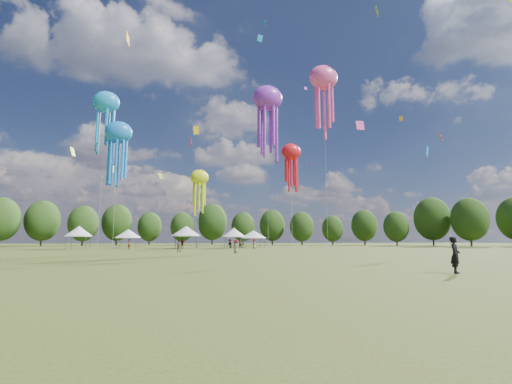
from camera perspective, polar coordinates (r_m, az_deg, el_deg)
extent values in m
plane|color=#384416|center=(17.28, 4.79, -13.13)|extent=(300.00, 300.00, 0.00)
imported|color=black|center=(20.07, 29.55, -8.85)|extent=(0.77, 0.75, 1.78)
imported|color=gray|center=(48.97, -12.41, -8.52)|extent=(0.97, 0.90, 1.60)
imported|color=gray|center=(65.74, -0.29, -8.38)|extent=(0.81, 1.00, 1.76)
imported|color=gray|center=(73.15, -4.22, -8.33)|extent=(0.93, 1.01, 1.68)
imported|color=gray|center=(67.75, -4.25, -8.37)|extent=(1.27, 1.09, 1.71)
imported|color=gray|center=(69.59, -11.86, -8.14)|extent=(1.13, 0.56, 1.85)
imported|color=gray|center=(68.35, -2.54, -8.34)|extent=(1.68, 0.59, 1.79)
imported|color=gray|center=(64.51, -19.90, -7.95)|extent=(0.46, 0.66, 1.74)
imported|color=gray|center=(43.44, -3.29, -8.80)|extent=(0.90, 0.95, 1.63)
cylinder|color=#47474C|center=(69.30, -28.45, -7.27)|extent=(0.08, 0.08, 2.14)
cylinder|color=#47474C|center=(72.36, -27.74, -7.30)|extent=(0.08, 0.08, 2.14)
cylinder|color=#47474C|center=(68.47, -25.88, -7.43)|extent=(0.08, 0.08, 2.14)
cylinder|color=#47474C|center=(71.57, -25.27, -7.45)|extent=(0.08, 0.08, 2.14)
cube|color=white|center=(70.41, -26.78, -6.45)|extent=(3.59, 3.59, 0.10)
cone|color=white|center=(70.42, -26.73, -5.67)|extent=(4.66, 4.66, 1.83)
cylinder|color=#47474C|center=(71.32, -21.59, -7.74)|extent=(0.08, 0.08, 1.91)
cylinder|color=#47474C|center=(74.67, -21.15, -7.73)|extent=(0.08, 0.08, 1.91)
cylinder|color=#47474C|center=(70.83, -18.85, -7.87)|extent=(0.08, 0.08, 1.91)
cylinder|color=#47474C|center=(74.21, -18.54, -7.85)|extent=(0.08, 0.08, 1.91)
cube|color=white|center=(72.74, -20.00, -7.01)|extent=(3.80, 3.80, 0.10)
cone|color=white|center=(72.74, -19.97, -6.32)|extent=(4.94, 4.94, 1.64)
cylinder|color=#47474C|center=(66.48, -12.96, -7.98)|extent=(0.08, 0.08, 2.23)
cylinder|color=#47474C|center=(70.46, -12.91, -7.95)|extent=(0.08, 0.08, 2.23)
cylinder|color=#47474C|center=(66.54, -9.51, -8.07)|extent=(0.08, 0.08, 2.23)
cylinder|color=#47474C|center=(70.51, -9.65, -8.04)|extent=(0.08, 0.08, 2.23)
cube|color=white|center=(68.47, -11.23, -7.04)|extent=(4.38, 4.38, 0.10)
cone|color=white|center=(68.48, -11.21, -6.19)|extent=(5.69, 5.69, 1.91)
cylinder|color=#47474C|center=(69.61, -4.78, -8.18)|extent=(0.08, 0.08, 2.11)
cylinder|color=#47474C|center=(72.86, -5.10, -8.15)|extent=(0.08, 0.08, 2.11)
cylinder|color=#47474C|center=(70.10, -2.09, -8.20)|extent=(0.08, 0.08, 2.11)
cylinder|color=#47474C|center=(73.32, -2.53, -8.17)|extent=(0.08, 0.08, 2.11)
cube|color=white|center=(71.45, -3.62, -7.29)|extent=(3.67, 3.67, 0.10)
cone|color=white|center=(71.47, -3.61, -6.53)|extent=(4.77, 4.77, 1.81)
cylinder|color=#47474C|center=(73.37, -1.61, -8.26)|extent=(0.08, 0.08, 1.89)
cylinder|color=#47474C|center=(77.18, -2.13, -8.23)|extent=(0.08, 0.08, 1.89)
cylinder|color=#47474C|center=(74.16, 1.36, -8.26)|extent=(0.08, 0.08, 1.89)
cylinder|color=#47474C|center=(77.93, 0.70, -8.23)|extent=(0.08, 0.08, 1.89)
cube|color=white|center=(75.63, -0.42, -7.49)|extent=(4.26, 4.26, 0.10)
cone|color=white|center=(75.64, -0.42, -6.84)|extent=(5.54, 5.54, 1.62)
ellipsoid|color=blue|center=(59.47, -21.35, 8.97)|extent=(4.13, 2.89, 3.51)
cylinder|color=beige|center=(57.60, -21.79, 0.26)|extent=(0.03, 0.03, 18.18)
ellipsoid|color=purple|center=(60.97, 1.88, 14.96)|extent=(4.99, 3.50, 4.25)
cylinder|color=beige|center=(57.31, 1.93, 3.28)|extent=(0.03, 0.03, 25.14)
ellipsoid|color=red|center=(56.87, 5.69, 6.49)|extent=(3.15, 2.21, 2.68)
cylinder|color=beige|center=(55.48, 5.80, -1.32)|extent=(0.03, 0.03, 15.56)
ellipsoid|color=#1993D6|center=(63.69, -23.07, 13.24)|extent=(4.18, 2.93, 3.56)
cylinder|color=beige|center=(60.59, -23.66, 2.67)|extent=(0.03, 0.03, 23.76)
ellipsoid|color=#DFF018|center=(50.97, -9.14, 2.36)|extent=(2.60, 1.82, 2.21)
cylinder|color=beige|center=(50.32, -9.27, -3.52)|extent=(0.03, 0.03, 10.48)
ellipsoid|color=#FF4BA2|center=(66.37, 10.86, 17.72)|extent=(5.14, 3.60, 4.37)
cylinder|color=beige|center=(61.47, 11.22, 4.98)|extent=(0.03, 0.03, 30.00)
cube|color=#1993D6|center=(54.53, 0.64, 23.64)|extent=(0.86, 0.31, 1.03)
cube|color=#FF4BA2|center=(80.13, -10.53, 8.00)|extent=(0.57, 2.12, 2.43)
cube|color=purple|center=(83.85, 8.03, 16.29)|extent=(0.76, 0.39, 0.89)
cube|color=#FFB70F|center=(58.04, -9.69, 9.84)|extent=(1.02, 1.03, 1.52)
cube|color=#89CB21|center=(70.46, 18.99, 25.96)|extent=(1.07, 1.48, 1.95)
cube|color=#FF4BA2|center=(70.87, 27.75, 7.97)|extent=(1.23, 1.08, 1.66)
cube|color=#FFB70F|center=(57.79, -20.03, 22.26)|extent=(0.42, 1.76, 2.07)
cube|color=#DFF018|center=(84.87, -22.16, 3.43)|extent=(1.77, 1.66, 1.79)
cube|color=blue|center=(76.74, 2.44, 13.00)|extent=(2.20, 1.32, 2.33)
cube|color=#FF4BA2|center=(77.87, 16.50, 10.30)|extent=(1.70, 0.82, 2.09)
cube|color=red|center=(97.10, 8.76, 4.44)|extent=(0.75, 1.22, 1.52)
cube|color=#FFB70F|center=(69.77, 22.40, 10.95)|extent=(0.59, 0.41, 0.84)
cube|color=#DFF018|center=(78.21, -27.54, 5.80)|extent=(0.80, 1.36, 1.81)
cube|color=#89CB21|center=(74.14, -15.20, 2.52)|extent=(1.34, 0.96, 1.34)
cube|color=blue|center=(53.93, 25.96, 5.93)|extent=(1.13, 0.79, 1.56)
cube|color=#1993D6|center=(80.06, 1.46, 25.69)|extent=(0.27, 0.80, 0.94)
ellipsoid|color=#243F15|center=(103.80, -35.98, -3.56)|extent=(8.40, 8.40, 10.51)
cylinder|color=#38281C|center=(108.07, -31.45, -6.56)|extent=(0.44, 0.44, 3.41)
ellipsoid|color=#243F15|center=(108.19, -31.27, -3.97)|extent=(8.53, 8.53, 10.66)
cylinder|color=#38281C|center=(104.71, -26.31, -6.99)|extent=(0.44, 0.44, 3.07)
ellipsoid|color=#243F15|center=(104.80, -26.16, -4.58)|extent=(7.66, 7.66, 9.58)
cylinder|color=#38281C|center=(111.39, -21.68, -7.14)|extent=(0.44, 0.44, 3.43)
ellipsoid|color=#243F15|center=(111.50, -21.56, -4.61)|extent=(8.58, 8.58, 10.73)
cylinder|color=#38281C|center=(115.87, -16.92, -7.47)|extent=(0.44, 0.44, 2.95)
ellipsoid|color=#243F15|center=(115.94, -16.84, -5.38)|extent=(7.37, 7.37, 9.21)
cylinder|color=#38281C|center=(111.55, -11.89, -7.66)|extent=(0.44, 0.44, 2.89)
ellipsoid|color=#243F15|center=(111.62, -11.83, -5.52)|extent=(7.23, 7.23, 9.04)
cylinder|color=#38281C|center=(116.39, -7.11, -7.53)|extent=(0.44, 0.44, 3.84)
ellipsoid|color=#243F15|center=(116.54, -7.07, -4.81)|extent=(9.60, 9.60, 11.99)
cylinder|color=#38281C|center=(106.48, -2.13, -7.83)|extent=(0.44, 0.44, 2.84)
ellipsoid|color=#243F15|center=(106.55, -2.12, -5.64)|extent=(7.11, 7.11, 8.89)
cylinder|color=#38281C|center=(111.07, 2.65, -7.74)|extent=(0.44, 0.44, 3.16)
ellipsoid|color=#243F15|center=(111.16, 2.63, -5.40)|extent=(7.91, 7.91, 9.88)
cylinder|color=#38281C|center=(107.82, 7.46, -7.76)|extent=(0.44, 0.44, 2.88)
ellipsoid|color=#243F15|center=(107.90, 7.42, -5.56)|extent=(7.21, 7.21, 9.01)
cylinder|color=#38281C|center=(113.65, 12.33, -7.71)|extent=(0.44, 0.44, 2.63)
ellipsoid|color=#243F15|center=(113.70, 12.28, -5.81)|extent=(6.57, 6.57, 8.22)
cylinder|color=#38281C|center=(114.52, 17.20, -7.42)|extent=(0.44, 0.44, 3.13)
ellipsoid|color=#243F15|center=(114.61, 17.11, -5.17)|extent=(7.81, 7.81, 9.77)
cylinder|color=#38281C|center=(105.95, 21.84, -7.33)|extent=(0.44, 0.44, 2.72)
ellipsoid|color=#243F15|center=(106.01, 21.74, -5.22)|extent=(6.80, 6.80, 8.50)
cylinder|color=#38281C|center=(109.09, 26.78, -6.76)|extent=(0.44, 0.44, 3.81)
ellipsoid|color=#243F15|center=(109.24, 26.61, -3.90)|extent=(9.52, 9.52, 11.90)
cylinder|color=#38281C|center=(104.54, 31.47, -6.53)|extent=(0.44, 0.44, 3.51)
ellipsoid|color=#243F15|center=(104.67, 31.28, -3.78)|extent=(8.78, 8.78, 10.97)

